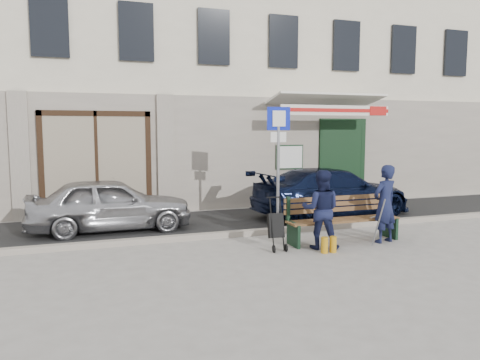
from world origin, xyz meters
name	(u,v)px	position (x,y,z in m)	size (l,w,h in m)	color
ground	(288,252)	(0.00, 0.00, 0.00)	(80.00, 80.00, 0.00)	#9E9991
asphalt_lane	(235,221)	(0.00, 3.10, 0.01)	(60.00, 3.20, 0.01)	#282828
curb	(259,232)	(0.00, 1.50, 0.06)	(60.00, 0.18, 0.12)	#9E9384
building	(186,51)	(0.01, 8.45, 4.97)	(20.00, 8.27, 10.00)	beige
car_silver	(110,204)	(-3.01, 2.96, 0.61)	(1.44, 3.58, 1.22)	#A9A9AD
car_navy	(332,192)	(2.63, 2.93, 0.63)	(1.78, 4.37, 1.27)	black
parking_sign	(278,148)	(0.59, 1.84, 1.87)	(0.50, 0.16, 2.77)	gray
bench	(341,219)	(1.34, 0.37, 0.46)	(2.40, 1.17, 0.98)	brown
man	(385,204)	(2.14, 0.04, 0.79)	(0.57, 0.38, 1.58)	#141A39
woman	(321,209)	(0.69, 0.03, 0.76)	(0.74, 0.57, 1.51)	#141938
stroller	(276,227)	(-0.16, 0.22, 0.44)	(0.32, 0.43, 1.00)	black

